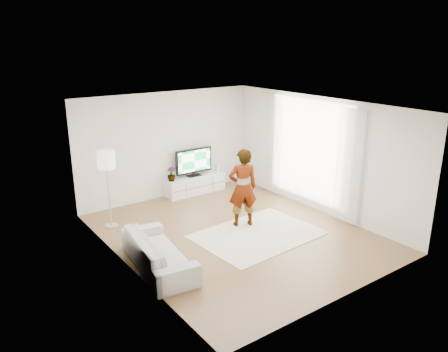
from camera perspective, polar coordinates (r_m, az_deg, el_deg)
floor at (r=9.66m, az=1.52°, el=-7.50°), size 6.00×6.00×0.00m
ceiling at (r=8.85m, az=1.66°, el=9.16°), size 6.00×6.00×0.00m
wall_left at (r=7.97m, az=-12.89°, el=-2.63°), size 0.02×6.00×2.80m
wall_right at (r=10.80m, az=12.22°, el=2.73°), size 0.02×6.00×2.80m
wall_back at (r=11.60m, az=-7.44°, el=4.00°), size 5.00×0.02×2.80m
wall_front at (r=7.15m, az=16.36°, el=-5.30°), size 5.00×0.02×2.80m
window at (r=10.97m, az=11.01°, el=3.30°), size 0.01×2.60×2.50m
curtain_near at (r=10.12m, az=15.98°, el=1.16°), size 0.04×0.70×2.60m
curtain_far at (r=11.84m, az=6.16°, el=4.07°), size 0.04×0.70×2.60m
media_console at (r=12.05m, az=-3.82°, el=-1.11°), size 1.71×0.48×0.48m
television at (r=11.88m, az=-3.96°, el=1.93°), size 1.11×0.22×0.77m
game_console at (r=12.34m, az=-0.92°, el=1.06°), size 0.07×0.16×0.21m
potted_plant at (r=11.58m, az=-6.90°, el=0.23°), size 0.28×0.28×0.38m
rug at (r=9.62m, az=4.41°, el=-7.62°), size 2.72×2.03×0.01m
player at (r=9.74m, az=2.46°, el=-1.53°), size 0.77×0.65×1.79m
sofa at (r=8.31m, az=-8.57°, el=-9.72°), size 1.10×2.21×0.62m
floor_lamp at (r=9.85m, az=-15.13°, el=1.62°), size 0.39×0.39×1.76m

